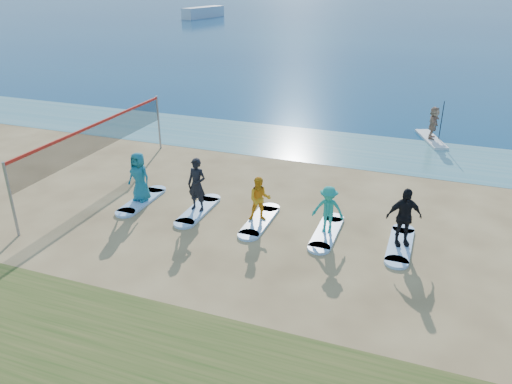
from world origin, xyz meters
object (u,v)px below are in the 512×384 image
(student_0, at_px, (139,177))
(paddleboard, at_px, (431,139))
(student_1, at_px, (197,185))
(surfboard_3, at_px, (327,232))
(student_2, at_px, (260,199))
(surfboard_0, at_px, (142,201))
(surfboard_4, at_px, (400,245))
(student_3, at_px, (328,209))
(volleyball_net, at_px, (98,137))
(surfboard_2, at_px, (260,221))
(boat_offshore_a, at_px, (204,18))
(paddleboarder, at_px, (434,123))
(student_4, at_px, (404,217))
(surfboard_1, at_px, (198,210))

(student_0, bearing_deg, paddleboard, 57.31)
(student_0, distance_m, student_1, 2.29)
(surfboard_3, bearing_deg, student_2, 180.00)
(surfboard_0, height_order, surfboard_4, same)
(student_2, relative_size, student_3, 0.98)
(volleyball_net, height_order, surfboard_2, volleyball_net)
(student_0, distance_m, student_3, 6.88)
(surfboard_0, bearing_deg, student_2, 0.00)
(boat_offshore_a, height_order, surfboard_3, boat_offshore_a)
(paddleboarder, xyz_separation_m, surfboard_3, (-2.69, -11.19, -0.86))
(student_0, bearing_deg, volleyball_net, 165.60)
(boat_offshore_a, xyz_separation_m, student_4, (39.77, -68.23, 1.01))
(surfboard_2, relative_size, student_3, 1.41)
(paddleboard, height_order, student_2, student_2)
(surfboard_3, xyz_separation_m, student_3, (0.00, 0.00, 0.82))
(student_4, bearing_deg, paddleboard, 64.12)
(paddleboard, height_order, student_0, student_0)
(surfboard_1, xyz_separation_m, surfboard_3, (4.58, 0.00, 0.00))
(student_1, bearing_deg, paddleboard, 63.04)
(paddleboarder, height_order, surfboard_0, paddleboarder)
(student_3, height_order, student_4, student_4)
(surfboard_0, bearing_deg, surfboard_2, 0.00)
(student_0, relative_size, student_4, 0.98)
(surfboard_3, relative_size, student_4, 1.19)
(boat_offshore_a, bearing_deg, surfboard_3, -48.24)
(student_2, distance_m, surfboard_3, 2.43)
(paddleboarder, distance_m, student_2, 12.24)
(paddleboard, distance_m, surfboard_4, 11.19)
(surfboard_2, distance_m, student_4, 4.69)
(volleyball_net, xyz_separation_m, student_1, (4.65, -0.96, -0.87))
(student_1, distance_m, student_4, 6.88)
(surfboard_2, height_order, student_4, student_4)
(paddleboard, relative_size, surfboard_3, 1.36)
(surfboard_0, bearing_deg, student_1, 0.00)
(surfboard_1, bearing_deg, student_2, 0.00)
(surfboard_4, height_order, student_4, student_4)
(surfboard_0, bearing_deg, student_0, 0.00)
(boat_offshore_a, xyz_separation_m, student_2, (35.19, -68.23, 0.85))
(paddleboarder, relative_size, student_2, 1.03)
(paddleboarder, bearing_deg, paddleboard, 0.00)
(surfboard_4, bearing_deg, student_1, 180.00)
(surfboard_4, bearing_deg, student_4, 0.00)
(paddleboarder, height_order, student_0, student_0)
(student_0, distance_m, surfboard_2, 4.68)
(surfboard_1, distance_m, surfboard_3, 4.58)
(surfboard_2, bearing_deg, student_2, 0.00)
(boat_offshore_a, xyz_separation_m, surfboard_4, (39.77, -68.23, 0.04))
(surfboard_3, bearing_deg, student_1, 180.00)
(student_2, xyz_separation_m, student_3, (2.29, 0.00, 0.01))
(paddleboard, relative_size, paddleboarder, 1.90)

